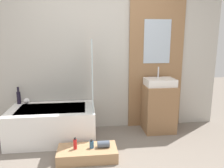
# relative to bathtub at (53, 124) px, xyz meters

# --- Properties ---
(wall_tiled_back) EXTENTS (4.20, 0.06, 2.60)m
(wall_tiled_back) POSITION_rel_bathtub_xyz_m (0.76, 0.43, 1.04)
(wall_tiled_back) COLOR #B7B2A8
(wall_tiled_back) RESTS_ON ground_plane
(wall_wood_accent) EXTENTS (0.95, 0.04, 2.60)m
(wall_wood_accent) POSITION_rel_bathtub_xyz_m (1.74, 0.38, 1.05)
(wall_wood_accent) COLOR #8E6642
(wall_wood_accent) RESTS_ON ground_plane
(bathtub) EXTENTS (1.29, 0.77, 0.51)m
(bathtub) POSITION_rel_bathtub_xyz_m (0.00, 0.00, 0.00)
(bathtub) COLOR white
(bathtub) RESTS_ON ground_plane
(glass_shower_screen) EXTENTS (0.01, 0.58, 1.04)m
(glass_shower_screen) POSITION_rel_bathtub_xyz_m (0.62, -0.07, 0.77)
(glass_shower_screen) COLOR silver
(glass_shower_screen) RESTS_ON bathtub
(wooden_step_bench) EXTENTS (0.77, 0.38, 0.15)m
(wooden_step_bench) POSITION_rel_bathtub_xyz_m (0.52, -0.63, -0.18)
(wooden_step_bench) COLOR #A87F56
(wooden_step_bench) RESTS_ON ground_plane
(vanity_cabinet) EXTENTS (0.51, 0.45, 0.79)m
(vanity_cabinet) POSITION_rel_bathtub_xyz_m (1.74, 0.14, 0.14)
(vanity_cabinet) COLOR #8E6642
(vanity_cabinet) RESTS_ON ground_plane
(sink) EXTENTS (0.48, 0.36, 0.31)m
(sink) POSITION_rel_bathtub_xyz_m (1.74, 0.14, 0.59)
(sink) COLOR white
(sink) RESTS_ON vanity_cabinet
(vase_tall_dark) EXTENTS (0.06, 0.06, 0.28)m
(vase_tall_dark) POSITION_rel_bathtub_xyz_m (-0.56, 0.30, 0.37)
(vase_tall_dark) COLOR black
(vase_tall_dark) RESTS_ON bathtub
(vase_round_light) EXTENTS (0.09, 0.09, 0.09)m
(vase_round_light) POSITION_rel_bathtub_xyz_m (-0.44, 0.29, 0.30)
(vase_round_light) COLOR white
(vase_round_light) RESTS_ON bathtub
(bottle_soap_primary) EXTENTS (0.05, 0.05, 0.16)m
(bottle_soap_primary) POSITION_rel_bathtub_xyz_m (0.37, -0.63, -0.04)
(bottle_soap_primary) COLOR red
(bottle_soap_primary) RESTS_ON wooden_step_bench
(bottle_soap_secondary) EXTENTS (0.06, 0.06, 0.11)m
(bottle_soap_secondary) POSITION_rel_bathtub_xyz_m (0.58, -0.63, -0.06)
(bottle_soap_secondary) COLOR #2D567A
(bottle_soap_secondary) RESTS_ON wooden_step_bench
(towel_roll) EXTENTS (0.16, 0.09, 0.09)m
(towel_roll) POSITION_rel_bathtub_xyz_m (0.73, -0.63, -0.07)
(towel_roll) COLOR #4C5666
(towel_roll) RESTS_ON wooden_step_bench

